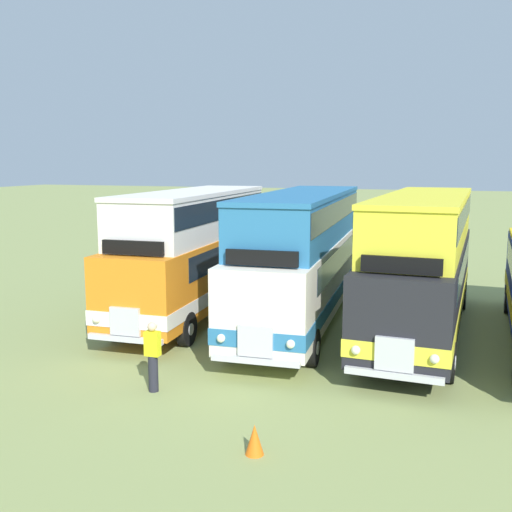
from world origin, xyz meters
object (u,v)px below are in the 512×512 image
object	(u,v)px
bus_third_in_row	(423,258)
bus_first_in_row	(194,248)
cone_near_end	(255,440)
bus_second_in_row	(302,252)
marshal_person	(153,356)

from	to	relation	value
bus_third_in_row	bus_first_in_row	bearing A→B (deg)	-178.10
bus_first_in_row	bus_third_in_row	size ratio (longest dim) A/B	0.86
bus_first_in_row	cone_near_end	bearing A→B (deg)	-59.64
bus_second_in_row	bus_first_in_row	bearing A→B (deg)	-176.80
bus_third_in_row	bus_second_in_row	bearing A→B (deg)	-179.39
cone_near_end	marshal_person	bearing A→B (deg)	146.33
cone_near_end	bus_second_in_row	bearing A→B (deg)	98.74
bus_second_in_row	cone_near_end	bearing A→B (deg)	-81.26
cone_near_end	marshal_person	size ratio (longest dim) A/B	0.34
cone_near_end	marshal_person	distance (m)	4.05
bus_second_in_row	bus_third_in_row	xyz separation A→B (m)	(3.95, 0.04, 0.00)
bus_third_in_row	marshal_person	size ratio (longest dim) A/B	6.80
bus_first_in_row	marshal_person	bearing A→B (deg)	-73.62
bus_first_in_row	cone_near_end	distance (m)	10.87
bus_second_in_row	marshal_person	world-z (taller)	bus_second_in_row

